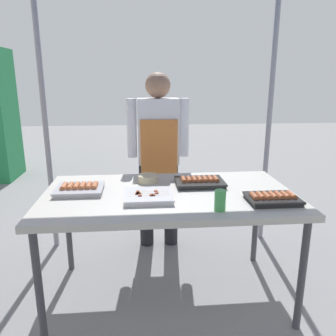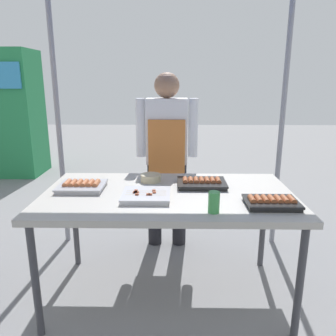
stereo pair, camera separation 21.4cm
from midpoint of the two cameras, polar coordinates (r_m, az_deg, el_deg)
The scene contains 9 objects.
ground_plane at distance 2.48m, azimuth -2.53°, elevation -20.86°, with size 18.00×18.00×0.00m, color slate.
stall_table at distance 2.15m, azimuth -2.74°, elevation -5.61°, with size 1.60×0.90×0.75m.
tray_grilled_sausages at distance 2.28m, azimuth 2.81°, elevation -2.41°, with size 0.33×0.25×0.05m.
tray_meat_skewers at distance 2.03m, azimuth -6.39°, elevation -4.86°, with size 0.29×0.28×0.04m.
tray_pork_links at distance 2.03m, azimuth 14.71°, elevation -5.11°, with size 0.30×0.23×0.05m.
tray_spring_rolls at distance 2.24m, azimuth -17.62°, elevation -3.43°, with size 0.30×0.26×0.06m.
condiment_bowl at distance 2.36m, azimuth -6.04°, elevation -1.82°, with size 0.15×0.15×0.05m, color #BFB28C.
drink_cup_near_edge at distance 1.84m, azimuth 5.66°, elevation -5.62°, with size 0.06×0.06×0.12m, color #3F994C.
vendor_woman at distance 2.82m, azimuth -3.84°, elevation 3.35°, with size 0.52×0.22×1.51m.
Camera 1 is at (-0.18, -2.01, 1.45)m, focal length 35.48 mm.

